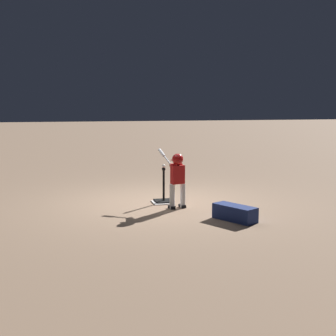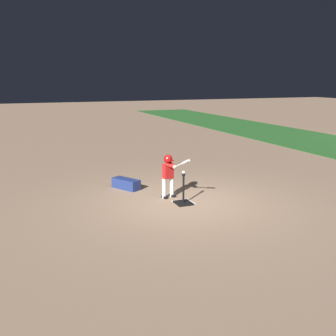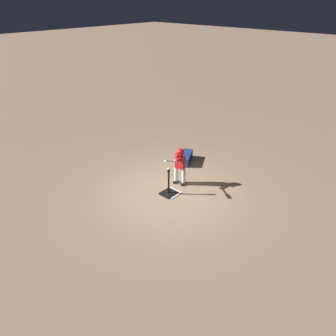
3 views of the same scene
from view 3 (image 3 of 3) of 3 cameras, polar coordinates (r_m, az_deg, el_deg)
ground_plane at (r=9.17m, az=0.56°, el=-4.52°), size 90.00×90.00×0.00m
home_plate at (r=9.19m, az=0.55°, el=-4.37°), size 0.45×0.45×0.02m
batting_tee at (r=9.11m, az=0.11°, el=-3.93°), size 0.43×0.38×0.75m
batter_child at (r=9.29m, az=2.02°, el=1.01°), size 0.97×0.41×1.15m
baseball at (r=8.77m, az=0.12°, el=-0.15°), size 0.07×0.07×0.07m
equipment_bag at (r=10.85m, az=3.11°, el=1.77°), size 0.89×0.69×0.28m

